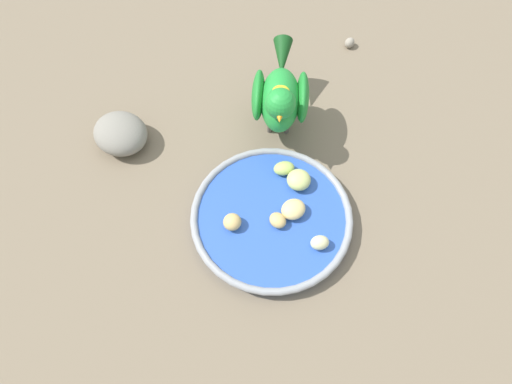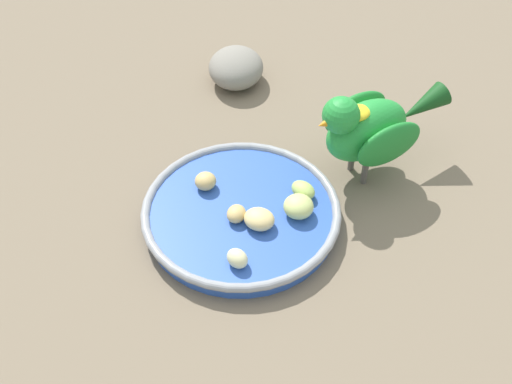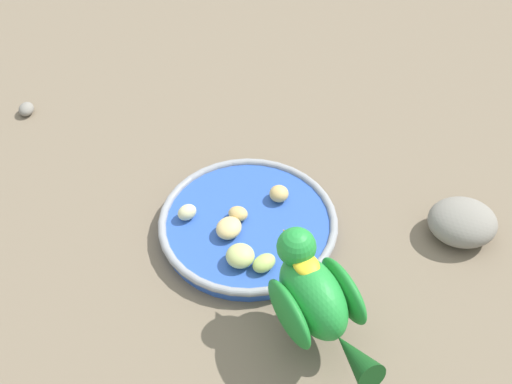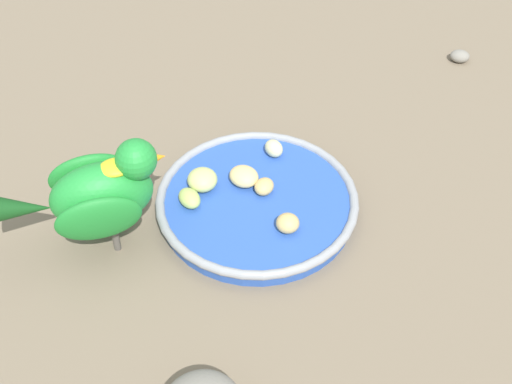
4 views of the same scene
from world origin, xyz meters
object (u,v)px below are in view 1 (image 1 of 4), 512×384
(apple_piece_5, at_px, (299,180))
(apple_piece_4, at_px, (232,222))
(apple_piece_2, at_px, (293,209))
(parrot, at_px, (280,96))
(rock_large, at_px, (121,134))
(feeding_bowl, at_px, (272,218))
(apple_piece_0, at_px, (284,168))
(apple_piece_1, at_px, (320,243))
(pebble_0, at_px, (350,43))
(apple_piece_3, at_px, (278,220))

(apple_piece_5, bearing_deg, apple_piece_4, 86.15)
(apple_piece_2, distance_m, parrot, 0.17)
(apple_piece_4, bearing_deg, apple_piece_2, -115.97)
(apple_piece_4, xyz_separation_m, rock_large, (0.23, 0.04, -0.00))
(feeding_bowl, relative_size, apple_piece_0, 7.42)
(feeding_bowl, distance_m, apple_piece_4, 0.06)
(apple_piece_1, bearing_deg, apple_piece_5, -25.02)
(apple_piece_4, relative_size, rock_large, 0.29)
(parrot, xyz_separation_m, pebble_0, (0.06, -0.22, -0.07))
(feeding_bowl, distance_m, apple_piece_2, 0.03)
(apple_piece_4, xyz_separation_m, apple_piece_5, (-0.01, -0.11, 0.00))
(feeding_bowl, relative_size, apple_piece_5, 6.63)
(apple_piece_4, relative_size, parrot, 0.16)
(apple_piece_0, xyz_separation_m, apple_piece_3, (-0.06, 0.06, -0.00))
(apple_piece_3, bearing_deg, pebble_0, -59.84)
(apple_piece_2, bearing_deg, apple_piece_3, 87.51)
(apple_piece_1, bearing_deg, apple_piece_0, -18.35)
(feeding_bowl, xyz_separation_m, rock_large, (0.25, 0.09, 0.01))
(apple_piece_1, xyz_separation_m, apple_piece_4, (0.10, 0.07, 0.00))
(feeding_bowl, xyz_separation_m, apple_piece_3, (-0.01, 0.00, 0.01))
(apple_piece_1, distance_m, apple_piece_4, 0.12)
(apple_piece_4, xyz_separation_m, pebble_0, (0.16, -0.38, -0.02))
(apple_piece_0, bearing_deg, apple_piece_2, 150.13)
(feeding_bowl, bearing_deg, apple_piece_4, 65.10)
(apple_piece_0, height_order, apple_piece_5, apple_piece_5)
(apple_piece_3, bearing_deg, parrot, -40.81)
(feeding_bowl, height_order, pebble_0, feeding_bowl)
(apple_piece_5, height_order, pebble_0, apple_piece_5)
(parrot, bearing_deg, pebble_0, 147.80)
(parrot, bearing_deg, apple_piece_0, 6.76)
(parrot, bearing_deg, apple_piece_2, 9.24)
(apple_piece_0, relative_size, parrot, 0.20)
(apple_piece_5, bearing_deg, rock_large, 33.26)
(apple_piece_0, distance_m, apple_piece_5, 0.03)
(apple_piece_4, relative_size, pebble_0, 1.27)
(rock_large, bearing_deg, apple_piece_2, -155.99)
(apple_piece_0, bearing_deg, parrot, -35.82)
(feeding_bowl, xyz_separation_m, pebble_0, (0.18, -0.33, -0.00))
(feeding_bowl, height_order, apple_piece_4, apple_piece_4)
(rock_large, relative_size, pebble_0, 4.37)
(apple_piece_3, bearing_deg, apple_piece_5, -65.57)
(apple_piece_4, relative_size, apple_piece_5, 0.73)
(apple_piece_1, distance_m, apple_piece_3, 0.06)
(feeding_bowl, distance_m, apple_piece_3, 0.02)
(apple_piece_1, height_order, apple_piece_4, same)
(apple_piece_4, height_order, parrot, parrot)
(apple_piece_1, distance_m, apple_piece_5, 0.10)
(apple_piece_1, bearing_deg, rock_large, 19.22)
(apple_piece_1, bearing_deg, apple_piece_4, 36.67)
(feeding_bowl, height_order, apple_piece_0, apple_piece_0)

